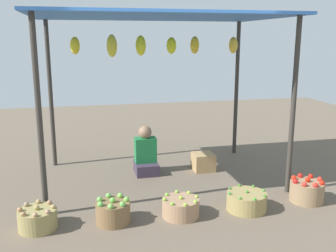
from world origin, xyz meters
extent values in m
plane|color=brown|center=(0.00, 0.00, 0.00)|extent=(14.00, 14.00, 0.00)
cylinder|color=#38332D|center=(-1.65, -0.99, 1.22)|extent=(0.07, 0.07, 2.43)
cylinder|color=#38332D|center=(1.65, -0.99, 1.22)|extent=(0.07, 0.07, 2.43)
cylinder|color=#38332D|center=(-1.65, 0.99, 1.22)|extent=(0.07, 0.07, 2.43)
cylinder|color=#38332D|center=(1.65, 0.99, 1.22)|extent=(0.07, 0.07, 2.43)
cube|color=#3166B3|center=(0.00, 0.00, 2.45)|extent=(3.60, 2.27, 0.04)
ellipsoid|color=yellow|center=(-1.21, 0.33, 2.03)|extent=(0.14, 0.14, 0.26)
ellipsoid|color=gold|center=(-0.69, 0.02, 2.03)|extent=(0.15, 0.15, 0.32)
ellipsoid|color=yellow|center=(-0.26, 0.12, 2.03)|extent=(0.15, 0.15, 0.29)
ellipsoid|color=yellow|center=(0.19, 0.03, 2.03)|extent=(0.15, 0.15, 0.24)
ellipsoid|color=yellow|center=(0.65, 0.39, 2.03)|extent=(0.14, 0.14, 0.27)
ellipsoid|color=yellow|center=(1.21, 0.15, 2.03)|extent=(0.14, 0.14, 0.25)
cube|color=#3A2F40|center=(-0.19, 0.22, 0.09)|extent=(0.36, 0.44, 0.18)
cube|color=#1D7039|center=(-0.19, 0.27, 0.38)|extent=(0.34, 0.22, 0.40)
sphere|color=#8D6B51|center=(-0.19, 0.27, 0.67)|extent=(0.21, 0.21, 0.21)
cylinder|color=#948650|center=(-1.71, -1.35, 0.12)|extent=(0.44, 0.44, 0.24)
sphere|color=#9B884E|center=(-1.71, -1.35, 0.26)|extent=(0.06, 0.06, 0.06)
sphere|color=tan|center=(-1.53, -1.35, 0.26)|extent=(0.06, 0.06, 0.06)
sphere|color=#A07954|center=(-1.58, -1.23, 0.26)|extent=(0.06, 0.06, 0.06)
sphere|color=#A58757|center=(-1.71, -1.17, 0.26)|extent=(0.06, 0.06, 0.06)
sphere|color=#987E5B|center=(-1.84, -1.23, 0.26)|extent=(0.06, 0.06, 0.06)
sphere|color=#A5764F|center=(-1.90, -1.35, 0.26)|extent=(0.06, 0.06, 0.06)
sphere|color=#9F754C|center=(-1.84, -1.48, 0.26)|extent=(0.06, 0.06, 0.06)
sphere|color=#A8815C|center=(-1.71, -1.54, 0.26)|extent=(0.06, 0.06, 0.06)
sphere|color=#A67660|center=(-1.58, -1.48, 0.26)|extent=(0.06, 0.06, 0.06)
cylinder|color=brown|center=(-0.86, -1.39, 0.13)|extent=(0.41, 0.41, 0.26)
sphere|color=#63B545|center=(-0.86, -1.39, 0.28)|extent=(0.07, 0.07, 0.07)
sphere|color=#6EBA45|center=(-0.69, -1.39, 0.28)|extent=(0.07, 0.07, 0.07)
sphere|color=#73BB49|center=(-0.76, -1.26, 0.28)|extent=(0.07, 0.07, 0.07)
sphere|color=#64AC48|center=(-0.89, -1.23, 0.28)|extent=(0.07, 0.07, 0.07)
sphere|color=#67AA46|center=(-1.00, -1.32, 0.28)|extent=(0.07, 0.07, 0.07)
sphere|color=#62B04B|center=(-1.00, -1.46, 0.28)|extent=(0.07, 0.07, 0.07)
sphere|color=#71AD48|center=(-0.89, -1.55, 0.28)|extent=(0.07, 0.07, 0.07)
sphere|color=#65B249|center=(-0.76, -1.52, 0.28)|extent=(0.07, 0.07, 0.07)
cylinder|color=#A07C5A|center=(-0.03, -1.40, 0.11)|extent=(0.46, 0.46, 0.22)
sphere|color=#94CE30|center=(-0.03, -1.40, 0.24)|extent=(0.04, 0.04, 0.04)
sphere|color=#93BF3E|center=(0.17, -1.40, 0.24)|extent=(0.04, 0.04, 0.04)
sphere|color=#94D03D|center=(0.11, -1.26, 0.24)|extent=(0.04, 0.04, 0.04)
sphere|color=#8ECA42|center=(-0.03, -1.20, 0.24)|extent=(0.04, 0.04, 0.04)
sphere|color=#85C241|center=(-0.18, -1.26, 0.24)|extent=(0.04, 0.04, 0.04)
sphere|color=#85C236|center=(-0.24, -1.40, 0.24)|extent=(0.04, 0.04, 0.04)
sphere|color=#84C034|center=(-0.18, -1.55, 0.24)|extent=(0.04, 0.04, 0.04)
sphere|color=#95D03B|center=(-0.03, -1.60, 0.24)|extent=(0.04, 0.04, 0.04)
sphere|color=#8BC83C|center=(0.11, -1.55, 0.24)|extent=(0.04, 0.04, 0.04)
cylinder|color=#9B864F|center=(0.83, -1.41, 0.11)|extent=(0.51, 0.51, 0.23)
sphere|color=#368A27|center=(0.83, -1.41, 0.24)|extent=(0.04, 0.04, 0.04)
sphere|color=#3A8832|center=(1.06, -1.41, 0.24)|extent=(0.04, 0.04, 0.04)
sphere|color=#419129|center=(1.00, -1.25, 0.24)|extent=(0.04, 0.04, 0.04)
sphere|color=#418227|center=(0.83, -1.18, 0.24)|extent=(0.04, 0.04, 0.04)
sphere|color=#368030|center=(0.67, -1.25, 0.24)|extent=(0.04, 0.04, 0.04)
sphere|color=#308932|center=(0.60, -1.41, 0.24)|extent=(0.04, 0.04, 0.04)
sphere|color=#408C2E|center=(0.67, -1.58, 0.24)|extent=(0.04, 0.04, 0.04)
sphere|color=#329125|center=(0.83, -1.64, 0.24)|extent=(0.04, 0.04, 0.04)
sphere|color=#318623|center=(1.00, -1.58, 0.24)|extent=(0.04, 0.04, 0.04)
cylinder|color=#957655|center=(1.73, -1.34, 0.14)|extent=(0.45, 0.45, 0.27)
sphere|color=red|center=(1.73, -1.34, 0.30)|extent=(0.07, 0.07, 0.07)
sphere|color=red|center=(1.91, -1.34, 0.29)|extent=(0.07, 0.07, 0.07)
sphere|color=red|center=(1.86, -1.21, 0.29)|extent=(0.07, 0.07, 0.07)
sphere|color=red|center=(1.73, -1.16, 0.29)|extent=(0.07, 0.07, 0.07)
sphere|color=red|center=(1.60, -1.21, 0.29)|extent=(0.07, 0.07, 0.07)
sphere|color=red|center=(1.55, -1.34, 0.29)|extent=(0.07, 0.07, 0.07)
sphere|color=red|center=(1.60, -1.47, 0.29)|extent=(0.07, 0.07, 0.07)
sphere|color=red|center=(1.73, -1.52, 0.29)|extent=(0.07, 0.07, 0.07)
sphere|color=red|center=(1.86, -1.47, 0.29)|extent=(0.07, 0.07, 0.07)
cube|color=#A88455|center=(0.76, 0.16, 0.14)|extent=(0.34, 0.34, 0.28)
camera|label=1|loc=(-1.16, -5.64, 2.14)|focal=41.22mm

